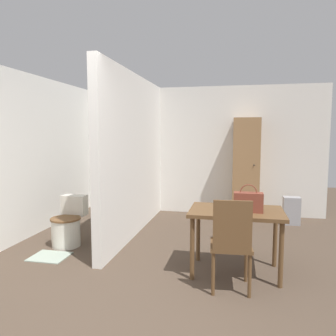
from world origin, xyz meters
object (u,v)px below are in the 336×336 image
(wooden_cabinet, at_px, (246,169))
(space_heater, at_px, (291,211))
(toilet, at_px, (68,226))
(handbag, at_px, (248,202))
(dining_table, at_px, (236,218))
(wooden_chair, at_px, (231,242))

(wooden_cabinet, bearing_deg, space_heater, -18.84)
(wooden_cabinet, bearing_deg, toilet, -140.79)
(wooden_cabinet, height_order, space_heater, wooden_cabinet)
(toilet, relative_size, handbag, 2.17)
(dining_table, relative_size, wooden_cabinet, 0.56)
(dining_table, distance_m, toilet, 2.43)
(dining_table, xyz_separation_m, toilet, (-2.35, 0.47, -0.36))
(handbag, relative_size, space_heater, 0.65)
(dining_table, bearing_deg, toilet, 168.69)
(wooden_chair, height_order, toilet, wooden_chair)
(wooden_chair, xyz_separation_m, handbag, (0.17, 0.41, 0.33))
(handbag, distance_m, space_heater, 2.53)
(dining_table, bearing_deg, wooden_chair, -95.14)
(handbag, bearing_deg, space_heater, 70.43)
(handbag, bearing_deg, wooden_cabinet, 89.23)
(toilet, height_order, space_heater, toilet)
(toilet, distance_m, space_heater, 3.75)
(handbag, relative_size, wooden_cabinet, 0.17)
(toilet, bearing_deg, handbag, -12.10)
(wooden_chair, xyz_separation_m, toilet, (-2.31, 0.95, -0.24))
(wooden_chair, relative_size, toilet, 1.41)
(space_heater, bearing_deg, toilet, -151.64)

